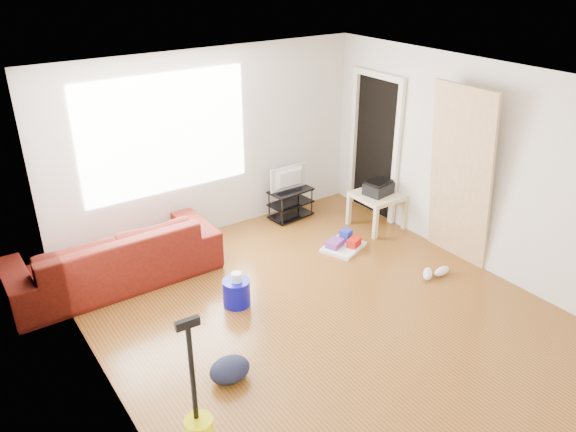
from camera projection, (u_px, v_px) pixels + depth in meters
room at (323, 204)px, 5.70m from camera, size 4.51×5.01×2.51m
sofa at (118, 281)px, 6.72m from camera, size 2.41×0.94×0.71m
tv_stand at (291, 203)px, 8.21m from camera, size 0.66×0.42×0.43m
tv at (291, 179)px, 8.05m from camera, size 0.60×0.08×0.35m
side_table at (378, 199)px, 7.86m from camera, size 0.61×0.61×0.50m
printer at (378, 187)px, 7.78m from camera, size 0.42×0.34×0.20m
bucket at (237, 304)px, 6.28m from camera, size 0.35×0.35×0.31m
toilet_paper at (237, 289)px, 6.19m from camera, size 0.11×0.11×0.10m
cleaning_tray at (344, 244)px, 7.43m from camera, size 0.65×0.60×0.19m
backpack at (230, 379)px, 5.20m from camera, size 0.41×0.34×0.22m
sneakers at (435, 273)px, 6.79m from camera, size 0.45×0.24×0.10m
door_panel at (449, 256)px, 7.25m from camera, size 0.28×0.89×2.23m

